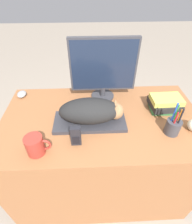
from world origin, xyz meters
TOP-DOWN VIEW (x-y plane):
  - ground_plane at (0.00, 0.00)m, footprint 12.00×12.00m
  - desk at (0.00, 0.35)m, footprint 1.27×0.70m
  - keyboard at (-0.08, 0.31)m, footprint 0.43×0.18m
  - cat at (-0.06, 0.31)m, footprint 0.38×0.17m
  - monitor at (0.02, 0.58)m, footprint 0.43×0.16m
  - computer_mouse at (-0.57, 0.61)m, footprint 0.06×0.08m
  - coffee_mug at (-0.35, 0.10)m, footprint 0.13×0.09m
  - pen_cup at (0.39, 0.21)m, footprint 0.08×0.08m
  - phone at (-0.15, 0.15)m, footprint 0.05×0.03m
  - book_stack at (0.41, 0.41)m, footprint 0.20×0.17m

SIDE VIEW (x-z plane):
  - ground_plane at x=0.00m, z-range 0.00..0.00m
  - desk at x=0.00m, z-range 0.00..0.78m
  - keyboard at x=-0.08m, z-range 0.78..0.80m
  - computer_mouse at x=-0.57m, z-range 0.78..0.81m
  - book_stack at x=0.41m, z-range 0.78..0.88m
  - pen_cup at x=0.39m, z-range 0.72..0.93m
  - coffee_mug at x=-0.35m, z-range 0.78..0.89m
  - phone at x=-0.15m, z-range 0.78..0.90m
  - cat at x=-0.06m, z-range 0.80..0.94m
  - monitor at x=0.02m, z-range 0.80..1.22m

